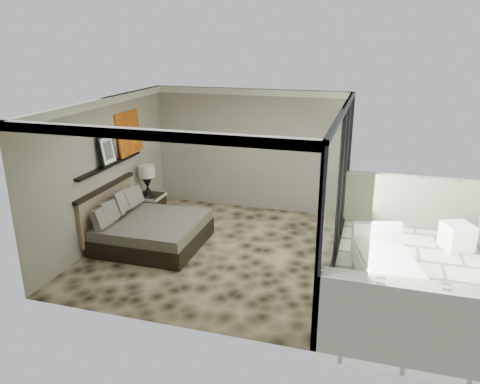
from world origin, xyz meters
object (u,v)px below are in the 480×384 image
(lounger, at_px, (387,266))
(nightstand, at_px, (150,204))
(ottoman, at_px, (457,236))
(table_lamp, at_px, (147,176))
(bed, at_px, (148,229))

(lounger, bearing_deg, nightstand, 149.33)
(ottoman, distance_m, lounger, 2.05)
(nightstand, height_order, lounger, lounger)
(table_lamp, height_order, ottoman, table_lamp)
(table_lamp, bearing_deg, lounger, -15.42)
(table_lamp, bearing_deg, ottoman, 1.53)
(nightstand, bearing_deg, ottoman, 17.73)
(bed, bearing_deg, lounger, -1.09)
(bed, relative_size, lounger, 1.00)
(nightstand, relative_size, lounger, 0.30)
(table_lamp, distance_m, lounger, 5.40)
(bed, distance_m, lounger, 4.50)
(nightstand, height_order, table_lamp, table_lamp)
(bed, distance_m, nightstand, 1.49)
(nightstand, xyz_separation_m, ottoman, (6.42, 0.16, -0.04))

